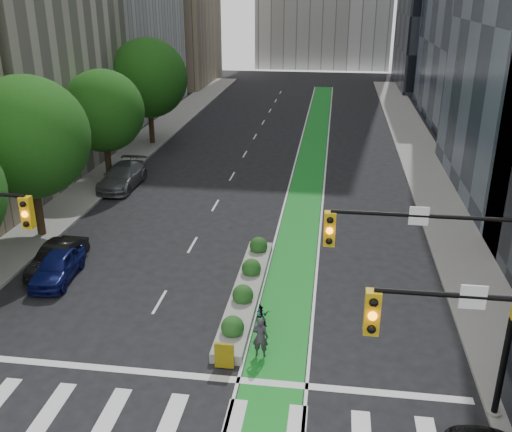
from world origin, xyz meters
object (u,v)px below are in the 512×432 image
(bicycle, at_px, (262,315))
(parked_car_left_far, at_px, (122,176))
(parked_car_left_mid, at_px, (58,258))
(parked_car_left_near, at_px, (58,266))
(cyclist, at_px, (260,337))
(median_planter, at_px, (247,289))

(bicycle, relative_size, parked_car_left_far, 0.32)
(parked_car_left_far, bearing_deg, parked_car_left_mid, -83.76)
(parked_car_left_near, bearing_deg, cyclist, -29.32)
(median_planter, height_order, parked_car_left_far, parked_car_left_far)
(median_planter, height_order, parked_car_left_near, parked_car_left_near)
(parked_car_left_near, height_order, parked_car_left_far, parked_car_left_far)
(bicycle, relative_size, parked_car_left_near, 0.43)
(median_planter, xyz_separation_m, cyclist, (1.18, -4.30, 0.44))
(bicycle, xyz_separation_m, parked_car_left_near, (-9.99, 2.56, 0.23))
(median_planter, bearing_deg, bicycle, -65.86)
(parked_car_left_mid, bearing_deg, median_planter, -5.21)
(bicycle, height_order, cyclist, cyclist)
(bicycle, relative_size, cyclist, 1.06)
(bicycle, bearing_deg, parked_car_left_mid, 146.43)
(parked_car_left_near, distance_m, parked_car_left_mid, 0.97)
(parked_car_left_near, height_order, parked_car_left_mid, parked_car_left_near)
(cyclist, height_order, parked_car_left_far, cyclist)
(parked_car_left_far, bearing_deg, cyclist, -56.05)
(parked_car_left_far, bearing_deg, bicycle, -53.13)
(cyclist, distance_m, parked_car_left_mid, 11.96)
(parked_car_left_near, relative_size, parked_car_left_far, 0.74)
(median_planter, relative_size, bicycle, 5.95)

